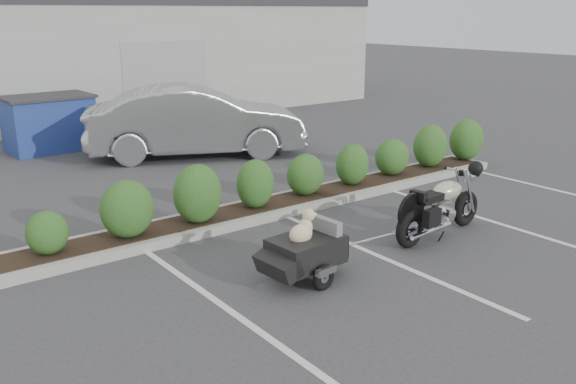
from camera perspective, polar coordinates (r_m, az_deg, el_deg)
ground at (r=8.88m, az=0.60°, el=-6.81°), size 90.00×90.00×0.00m
planter_kerb at (r=11.07m, az=-2.29°, el=-1.59°), size 12.00×1.00×0.15m
motorcycle at (r=10.11m, az=14.09°, el=-1.41°), size 2.14×0.74×1.23m
pet_trailer at (r=8.26m, az=1.62°, el=-5.45°), size 1.71×0.96×1.02m
sedan at (r=15.49m, az=-8.63°, el=6.57°), size 5.63×3.95×1.76m
dumpster at (r=17.18m, az=-21.45°, el=6.07°), size 2.24×1.58×1.43m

